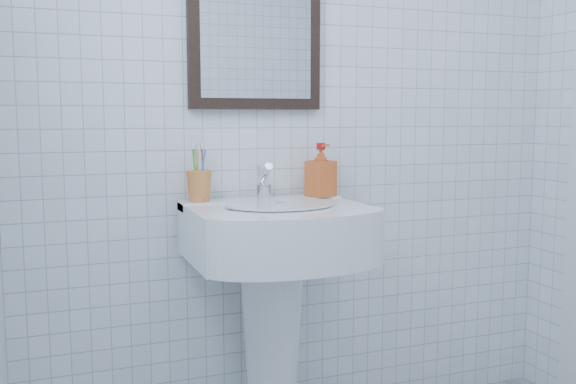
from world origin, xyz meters
name	(u,v)px	position (x,y,z in m)	size (l,w,h in m)	color
wall_back	(308,107)	(0.00, 1.20, 1.25)	(2.20, 0.02, 2.50)	white
washbasin	(274,286)	(-0.22, 0.99, 0.62)	(0.60, 0.44, 0.92)	white
faucet	(264,185)	(-0.22, 1.10, 0.97)	(0.05, 0.12, 0.14)	silver
toothbrush_cup	(199,186)	(-0.45, 1.12, 0.97)	(0.09, 0.09, 0.11)	orange
soap_dispenser	(321,170)	(0.01, 1.10, 1.01)	(0.09, 0.09, 0.20)	#DA4315
wall_mirror	(255,23)	(-0.22, 1.18, 1.55)	(0.50, 0.04, 0.62)	black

